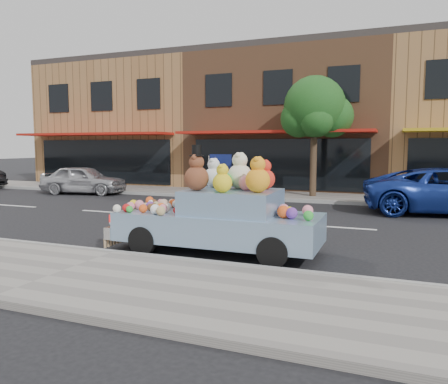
% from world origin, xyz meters
% --- Properties ---
extents(ground, '(120.00, 120.00, 0.00)m').
position_xyz_m(ground, '(0.00, 0.00, 0.00)').
color(ground, black).
rests_on(ground, ground).
extents(near_sidewalk, '(60.00, 3.00, 0.12)m').
position_xyz_m(near_sidewalk, '(0.00, -6.50, 0.06)').
color(near_sidewalk, gray).
rests_on(near_sidewalk, ground).
extents(far_sidewalk, '(60.00, 3.00, 0.12)m').
position_xyz_m(far_sidewalk, '(0.00, 6.50, 0.06)').
color(far_sidewalk, gray).
rests_on(far_sidewalk, ground).
extents(near_kerb, '(60.00, 0.12, 0.13)m').
position_xyz_m(near_kerb, '(0.00, -5.00, 0.07)').
color(near_kerb, gray).
rests_on(near_kerb, ground).
extents(far_kerb, '(60.00, 0.12, 0.13)m').
position_xyz_m(far_kerb, '(0.00, 5.00, 0.07)').
color(far_kerb, gray).
rests_on(far_kerb, ground).
extents(storefront_left, '(10.00, 9.80, 7.30)m').
position_xyz_m(storefront_left, '(-10.00, 11.97, 3.64)').
color(storefront_left, olive).
rests_on(storefront_left, ground).
extents(storefront_mid, '(10.00, 9.80, 7.30)m').
position_xyz_m(storefront_mid, '(0.00, 11.97, 3.64)').
color(storefront_mid, brown).
rests_on(storefront_mid, ground).
extents(street_tree, '(3.00, 2.70, 5.22)m').
position_xyz_m(street_tree, '(2.03, 6.55, 3.69)').
color(street_tree, '#38281C').
rests_on(street_tree, ground).
extents(car_silver, '(4.19, 2.25, 1.36)m').
position_xyz_m(car_silver, '(-8.43, 4.35, 0.68)').
color(car_silver, '#B9B9BE').
rests_on(car_silver, ground).
extents(art_car, '(4.50, 1.80, 2.29)m').
position_xyz_m(art_car, '(1.87, -3.84, 0.79)').
color(art_car, black).
rests_on(art_car, ground).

